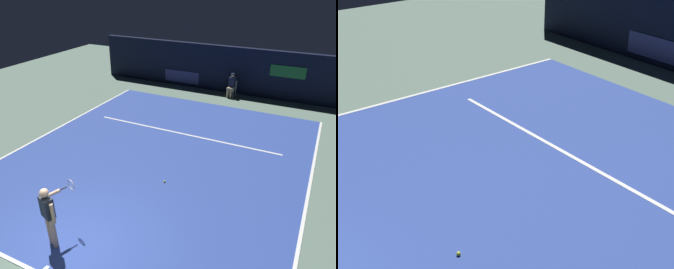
# 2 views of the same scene
# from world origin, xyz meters

# --- Properties ---
(ground_plane) EXTENTS (32.06, 32.06, 0.00)m
(ground_plane) POSITION_xyz_m (0.00, 5.08, 0.00)
(ground_plane) COLOR slate
(court_surface) EXTENTS (10.63, 12.15, 0.01)m
(court_surface) POSITION_xyz_m (0.00, 5.08, 0.01)
(court_surface) COLOR #2D479E
(court_surface) RESTS_ON ground
(line_sideline_right) EXTENTS (0.10, 12.15, 0.01)m
(line_sideline_right) POSITION_xyz_m (-5.26, 5.08, 0.01)
(line_sideline_right) COLOR white
(line_sideline_right) RESTS_ON court_surface
(line_service) EXTENTS (8.29, 0.10, 0.01)m
(line_service) POSITION_xyz_m (0.00, 7.20, 0.01)
(line_service) COLOR white
(line_service) RESTS_ON court_surface
(tennis_ball) EXTENTS (0.07, 0.07, 0.07)m
(tennis_ball) POSITION_xyz_m (0.92, 3.61, 0.05)
(tennis_ball) COLOR #CCE033
(tennis_ball) RESTS_ON court_surface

